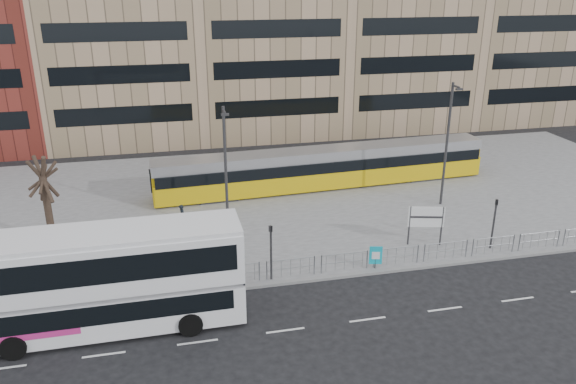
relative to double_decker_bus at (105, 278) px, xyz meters
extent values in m
plane|color=black|center=(9.78, 2.00, -2.63)|extent=(120.00, 120.00, 0.00)
cube|color=slate|center=(9.78, 14.00, -2.56)|extent=(64.00, 24.00, 0.15)
cube|color=gray|center=(9.78, 2.05, -2.56)|extent=(64.00, 0.25, 0.17)
cube|color=tan|center=(-0.22, 36.00, 8.37)|extent=(14.00, 16.00, 22.00)
cube|color=tan|center=(13.78, 36.00, 9.37)|extent=(14.00, 16.00, 24.00)
cube|color=tan|center=(27.78, 36.00, 7.87)|extent=(14.00, 16.00, 21.00)
cube|color=tan|center=(41.78, 36.00, 8.87)|extent=(14.00, 16.00, 23.00)
cylinder|color=#919499|center=(11.78, 2.50, -1.43)|extent=(32.00, 0.05, 0.05)
cylinder|color=#919499|center=(11.78, 2.50, -1.93)|extent=(32.00, 0.04, 0.04)
cylinder|color=#919499|center=(-4.22, 2.50, -1.93)|extent=(0.07, 0.07, 1.10)
cube|color=white|center=(10.78, -2.00, -2.63)|extent=(62.00, 0.12, 0.01)
cube|color=white|center=(0.00, 0.00, -1.47)|extent=(12.19, 2.90, 1.88)
cube|color=white|center=(0.00, 0.00, 0.85)|extent=(12.19, 2.90, 2.32)
cube|color=white|center=(0.00, 0.00, 2.07)|extent=(12.19, 2.79, 0.33)
cube|color=black|center=(0.55, 0.00, -1.03)|extent=(9.98, 2.92, 0.94)
cube|color=black|center=(0.00, 0.00, 1.08)|extent=(11.53, 2.93, 1.22)
cube|color=#C7277C|center=(-2.77, -0.02, -1.53)|extent=(3.34, 2.87, 0.55)
cylinder|color=black|center=(3.55, -1.39, -2.08)|extent=(1.11, 0.34, 1.11)
cylinder|color=black|center=(3.53, 1.43, -2.08)|extent=(1.11, 0.34, 1.11)
cylinder|color=black|center=(-3.86, -1.44, -2.08)|extent=(1.11, 0.34, 1.11)
cylinder|color=black|center=(-3.88, 1.39, -2.08)|extent=(1.11, 0.34, 1.11)
cube|color=gold|center=(14.68, 15.44, -1.61)|extent=(25.66, 3.85, 1.46)
cube|color=black|center=(14.68, 15.44, -0.61)|extent=(25.30, 3.87, 0.82)
cube|color=#A8A8AD|center=(14.68, 15.44, 0.17)|extent=(25.65, 3.66, 0.73)
cube|color=gold|center=(26.89, 16.13, -1.02)|extent=(1.21, 2.12, 2.37)
cube|color=gold|center=(2.46, 14.75, -1.02)|extent=(1.21, 2.12, 2.37)
cylinder|color=#2D2D30|center=(14.68, 15.44, -0.93)|extent=(2.30, 2.30, 2.74)
cube|color=#2D2D30|center=(22.88, 15.90, -2.25)|extent=(2.86, 2.45, 0.46)
cube|color=#2D2D30|center=(6.47, 14.98, -2.25)|extent=(2.86, 2.45, 0.46)
cylinder|color=#2D2D30|center=(16.83, 4.76, -1.26)|extent=(0.11, 0.11, 2.44)
cylinder|color=#2D2D30|center=(18.68, 4.27, -1.26)|extent=(0.11, 0.11, 2.44)
cube|color=white|center=(17.76, 4.52, -0.68)|extent=(2.08, 0.62, 1.27)
cylinder|color=#2D2D30|center=(13.84, 2.40, -2.13)|extent=(0.06, 0.06, 0.71)
cube|color=#0DA9C5|center=(13.84, 2.40, -1.69)|extent=(0.70, 0.22, 1.06)
cube|color=white|center=(13.84, 2.37, -1.69)|extent=(0.43, 0.11, 0.44)
imported|color=black|center=(3.79, 10.24, -1.70)|extent=(0.40, 0.59, 1.56)
cylinder|color=#2D2D30|center=(8.03, 2.50, -0.98)|extent=(0.12, 0.12, 3.00)
imported|color=#2D2D30|center=(8.03, 2.50, 0.12)|extent=(0.23, 0.25, 1.00)
cylinder|color=#2D2D30|center=(21.40, 3.20, -0.98)|extent=(0.12, 0.12, 3.00)
imported|color=#2D2D30|center=(21.40, 3.20, 0.12)|extent=(0.23, 0.25, 1.00)
cylinder|color=#2D2D30|center=(6.54, 9.04, 1.51)|extent=(0.18, 0.18, 7.99)
cylinder|color=#2D2D30|center=(6.54, 8.64, 5.31)|extent=(0.14, 0.90, 0.14)
cube|color=#2D2D30|center=(6.54, 8.19, 5.21)|extent=(0.45, 0.20, 0.12)
cylinder|color=#2D2D30|center=(21.77, 10.22, 1.81)|extent=(0.18, 0.18, 8.59)
cylinder|color=#2D2D30|center=(21.77, 9.82, 5.91)|extent=(0.14, 0.90, 0.14)
cube|color=#2D2D30|center=(21.77, 9.37, 5.81)|extent=(0.45, 0.20, 0.12)
cylinder|color=black|center=(-3.97, 9.61, -0.32)|extent=(0.44, 0.44, 4.32)
camera|label=1|loc=(3.09, -23.23, 12.56)|focal=35.00mm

